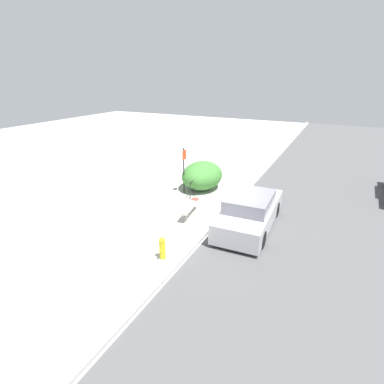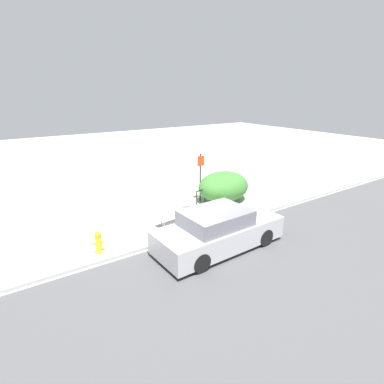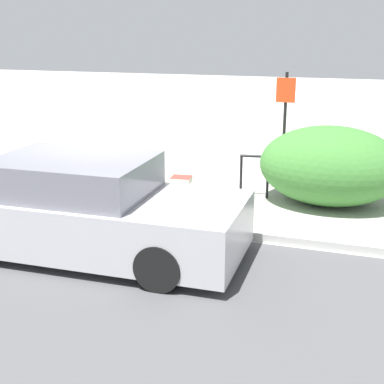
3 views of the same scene
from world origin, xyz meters
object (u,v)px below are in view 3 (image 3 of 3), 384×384
Objects in this scene: bench at (146,178)px; parked_car_near at (84,210)px; sign_post at (285,121)px; bike_rack at (254,172)px.

parked_car_near is at bearing -93.39° from bench.
sign_post is at bearing 60.59° from parked_car_near.
sign_post is (2.26, 1.47, 0.96)m from bench.
bench is 0.39× the size of parked_car_near.
bench is at bearing -155.60° from bike_rack.
bike_rack is at bearing -123.30° from sign_post.
bench is 2.86m from sign_post.
bike_rack is at bearing 61.72° from parked_car_near.
parked_car_near is (-1.68, -3.36, 0.13)m from bike_rack.
bike_rack is (1.84, 0.84, 0.07)m from bench.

